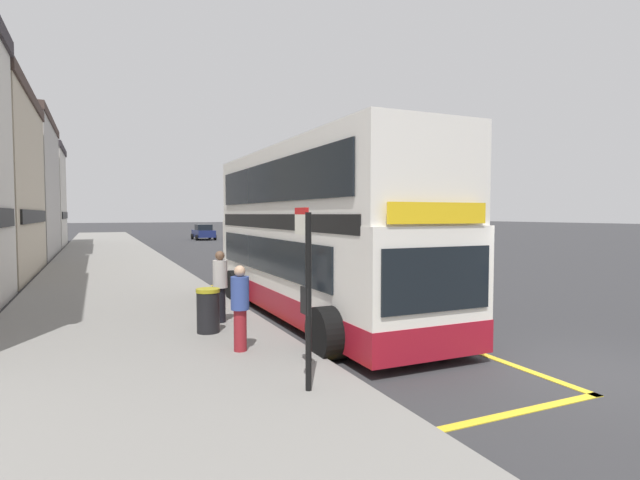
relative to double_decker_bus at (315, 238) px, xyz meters
The scene contains 9 objects.
ground_plane 26.07m from the double_decker_bus, 84.58° to the left, with size 260.00×260.00×0.00m, color #333335.
pavement_near 26.34m from the double_decker_bus, 99.96° to the left, with size 6.00×76.00×0.14m, color gray.
double_decker_bus is the anchor object (origin of this frame).
bus_bay_markings 2.06m from the double_decker_bus, 81.42° to the right, with size 3.12×13.77×0.01m.
bus_stop_sign 5.80m from the double_decker_bus, 115.15° to the right, with size 0.09×0.51×2.66m.
parked_car_navy_distant 40.80m from the double_decker_bus, 82.98° to the left, with size 2.09×4.20×1.62m.
pedestrian_waiting_near_sign 2.79m from the double_decker_bus, behind, with size 0.34×0.34×1.70m.
pedestrian_further_back 4.16m from the double_decker_bus, 134.29° to the right, with size 0.34×0.34×1.61m.
litter_bin 3.59m from the double_decker_bus, 158.73° to the right, with size 0.51×0.51×0.96m.
Camera 1 is at (-7.66, -5.65, 2.70)m, focal length 27.60 mm.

